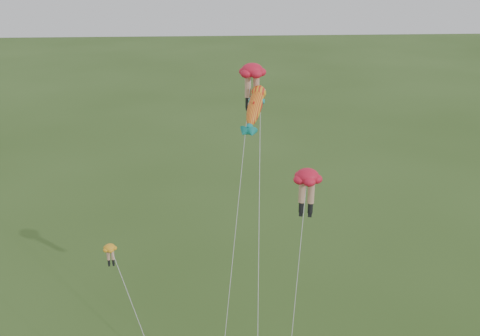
{
  "coord_description": "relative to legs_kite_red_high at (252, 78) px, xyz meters",
  "views": [
    {
      "loc": [
        -0.81,
        -22.6,
        25.07
      ],
      "look_at": [
        0.85,
        6.0,
        13.39
      ],
      "focal_mm": 40.0,
      "sensor_mm": 36.0,
      "label": 1
    }
  ],
  "objects": [
    {
      "name": "legs_kite_red_high",
      "position": [
        0.0,
        0.0,
        0.0
      ],
      "size": [
        3.54,
        9.05,
        19.06
      ],
      "rotation": [
        0.0,
        0.0,
        0.1
      ],
      "color": "red",
      "rests_on": "ground"
    },
    {
      "name": "legs_kite_red_mid",
      "position": [
        2.73,
        -4.18,
        -4.89
      ],
      "size": [
        2.83,
        6.48,
        14.11
      ],
      "rotation": [
        0.0,
        0.0,
        -0.26
      ],
      "color": "red",
      "rests_on": "ground"
    },
    {
      "name": "legs_kite_yellow",
      "position": [
        -8.19,
        -3.53,
        -10.03
      ],
      "size": [
        5.71,
        9.23,
        9.12
      ],
      "rotation": [
        0.0,
        0.0,
        0.11
      ],
      "color": "orange",
      "rests_on": "ground"
    },
    {
      "name": "fish_kite",
      "position": [
        0.1,
        -1.4,
        -1.42
      ],
      "size": [
        1.82,
        10.98,
        18.16
      ],
      "rotation": [
        0.62,
        0.0,
        -0.33
      ],
      "color": "gold",
      "rests_on": "ground"
    }
  ]
}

